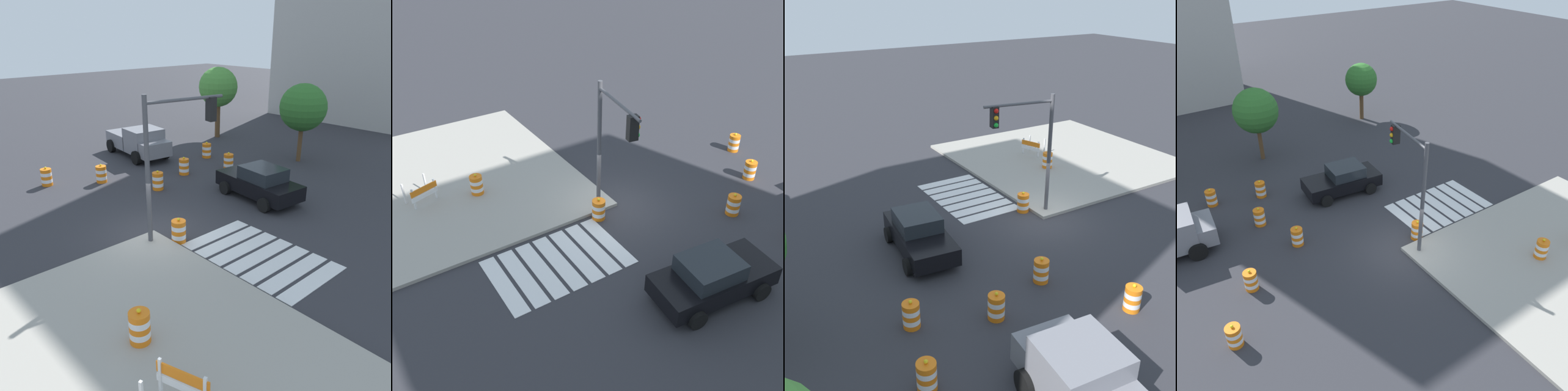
{
  "view_description": "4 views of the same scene",
  "coord_description": "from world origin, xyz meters",
  "views": [
    {
      "loc": [
        12.18,
        -8.74,
        7.72
      ],
      "look_at": [
        -0.31,
        2.54,
        0.87
      ],
      "focal_mm": 38.06,
      "sensor_mm": 36.0,
      "label": 1
    },
    {
      "loc": [
        10.06,
        13.29,
        11.75
      ],
      "look_at": [
        2.02,
        0.76,
        1.72
      ],
      "focal_mm": 42.32,
      "sensor_mm": 36.0,
      "label": 2
    },
    {
      "loc": [
        -15.09,
        12.51,
        10.12
      ],
      "look_at": [
        0.57,
        3.07,
        1.73
      ],
      "focal_mm": 43.39,
      "sensor_mm": 36.0,
      "label": 3
    },
    {
      "loc": [
        -9.59,
        -11.77,
        12.76
      ],
      "look_at": [
        0.43,
        3.03,
        1.3
      ],
      "focal_mm": 38.13,
      "sensor_mm": 36.0,
      "label": 4
    }
  ],
  "objects": [
    {
      "name": "ground_plane",
      "position": [
        0.0,
        0.0,
        0.0
      ],
      "size": [
        120.0,
        120.0,
        0.0
      ],
      "primitive_type": "plane",
      "color": "#2D2D33"
    },
    {
      "name": "crosswalk_stripes",
      "position": [
        4.0,
        1.8,
        0.01
      ],
      "size": [
        5.1,
        3.2,
        0.02
      ],
      "color": "silver",
      "rests_on": "ground"
    },
    {
      "name": "sports_car",
      "position": [
        0.41,
        6.03,
        0.81
      ],
      "size": [
        4.46,
        2.47,
        1.63
      ],
      "color": "black",
      "rests_on": "ground"
    },
    {
      "name": "pickup_truck",
      "position": [
        -9.29,
        5.83,
        0.97
      ],
      "size": [
        5.31,
        2.73,
        1.92
      ],
      "color": "slate",
      "rests_on": "ground"
    },
    {
      "name": "traffic_barrel_near_corner",
      "position": [
        1.2,
        0.3,
        0.45
      ],
      "size": [
        0.56,
        0.56,
        1.02
      ],
      "color": "orange",
      "rests_on": "ground"
    },
    {
      "name": "traffic_barrel_crosswalk_end",
      "position": [
        -6.71,
        1.53,
        0.45
      ],
      "size": [
        0.56,
        0.56,
        1.02
      ],
      "color": "orange",
      "rests_on": "ground"
    },
    {
      "name": "traffic_barrel_median_near",
      "position": [
        -3.83,
        3.13,
        0.45
      ],
      "size": [
        0.56,
        0.56,
        1.02
      ],
      "color": "orange",
      "rests_on": "ground"
    },
    {
      "name": "traffic_barrel_median_far",
      "position": [
        -6.24,
        8.85,
        0.45
      ],
      "size": [
        0.56,
        0.56,
        1.02
      ],
      "color": "orange",
      "rests_on": "ground"
    },
    {
      "name": "traffic_barrel_far_curb",
      "position": [
        -3.69,
        8.19,
        0.45
      ],
      "size": [
        0.56,
        0.56,
        1.02
      ],
      "color": "orange",
      "rests_on": "ground"
    },
    {
      "name": "traffic_barrel_lane_center",
      "position": [
        -4.73,
        5.65,
        0.45
      ],
      "size": [
        0.56,
        0.56,
        1.02
      ],
      "color": "orange",
      "rests_on": "ground"
    },
    {
      "name": "traffic_barrel_opposite_curb",
      "position": [
        -8.2,
        -0.85,
        0.45
      ],
      "size": [
        0.56,
        0.56,
        1.02
      ],
      "color": "orange",
      "rests_on": "ground"
    },
    {
      "name": "traffic_barrel_on_sidewalk",
      "position": [
        4.87,
        -4.07,
        0.6
      ],
      "size": [
        0.56,
        0.56,
        1.02
      ],
      "color": "orange",
      "rests_on": "sidewalk_corner"
    },
    {
      "name": "construction_barricade",
      "position": [
        7.12,
        -4.65,
        0.72
      ],
      "size": [
        1.42,
        1.14,
        1.0
      ],
      "color": "silver",
      "rests_on": "sidewalk_corner"
    },
    {
      "name": "traffic_light_pole",
      "position": [
        0.78,
        0.52,
        3.91
      ],
      "size": [
        0.75,
        3.25,
        5.5
      ],
      "color": "#4C4C51",
      "rests_on": "sidewalk_corner"
    },
    {
      "name": "street_tree_streetside_near",
      "position": [
        -1.87,
        12.56,
        3.3
      ],
      "size": [
        2.81,
        2.81,
        4.72
      ],
      "color": "brown",
      "rests_on": "ground"
    },
    {
      "name": "street_tree_streetside_far",
      "position": [
        -9.6,
        13.14,
        3.66
      ],
      "size": [
        2.83,
        2.83,
        5.12
      ],
      "color": "brown",
      "rests_on": "ground"
    }
  ]
}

